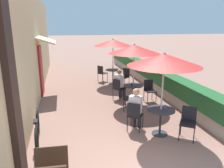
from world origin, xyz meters
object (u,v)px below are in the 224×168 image
(seated_patron_mid_right, at_px, (120,83))
(bicycle_leaning, at_px, (37,130))
(patio_umbrella_mid, at_px, (134,49))
(cafe_chair_mid_left, at_px, (149,89))
(cafe_chair_near_left, at_px, (135,114))
(patio_table_near, at_px, (161,116))
(coffee_cup_near, at_px, (165,107))
(cafe_chair_far_left, at_px, (125,76))
(patio_table_mid, at_px, (133,90))
(patio_umbrella_near, at_px, (164,60))
(cafe_chair_near_right, at_px, (188,120))
(patio_umbrella_far, at_px, (113,43))
(coffee_cup_mid, at_px, (132,84))
(patio_table_far, at_px, (113,74))
(cafe_chair_mid_back, at_px, (132,97))
(cafe_chair_far_right, at_px, (102,72))
(seated_patron_near_left, at_px, (136,107))
(cafe_chair_mid_right, at_px, (118,87))

(seated_patron_mid_right, bearing_deg, bicycle_leaning, -78.99)
(patio_umbrella_mid, bearing_deg, cafe_chair_mid_left, 8.82)
(cafe_chair_near_left, bearing_deg, patio_table_near, 6.07)
(coffee_cup_near, relative_size, cafe_chair_far_left, 0.10)
(patio_umbrella_mid, bearing_deg, patio_table_mid, 90.00)
(patio_umbrella_near, xyz_separation_m, bicycle_leaning, (-3.28, 0.31, -1.75))
(patio_umbrella_mid, bearing_deg, seated_patron_mid_right, 119.94)
(cafe_chair_near_right, xyz_separation_m, cafe_chair_mid_left, (0.12, 2.98, 0.00))
(patio_umbrella_near, relative_size, patio_umbrella_far, 1.00)
(cafe_chair_near_left, distance_m, coffee_cup_mid, 2.21)
(coffee_cup_near, bearing_deg, cafe_chair_mid_left, 76.72)
(cafe_chair_near_right, bearing_deg, cafe_chair_mid_left, -56.53)
(patio_umbrella_near, xyz_separation_m, patio_table_far, (-0.05, 5.56, -1.57))
(patio_umbrella_near, bearing_deg, seated_patron_mid_right, 95.94)
(cafe_chair_near_left, relative_size, patio_table_mid, 1.15)
(patio_umbrella_mid, height_order, seated_patron_mid_right, patio_umbrella_mid)
(cafe_chair_mid_back, relative_size, bicycle_leaning, 0.49)
(cafe_chair_mid_back, bearing_deg, patio_table_far, 24.54)
(cafe_chair_near_left, distance_m, cafe_chair_far_left, 4.79)
(cafe_chair_near_right, height_order, cafe_chair_mid_back, same)
(cafe_chair_far_right, bearing_deg, patio_umbrella_mid, -27.54)
(cafe_chair_mid_left, bearing_deg, patio_umbrella_far, -77.51)
(seated_patron_near_left, height_order, patio_table_far, seated_patron_near_left)
(coffee_cup_near, relative_size, bicycle_leaning, 0.05)
(cafe_chair_near_left, height_order, bicycle_leaning, cafe_chair_near_left)
(cafe_chair_near_left, bearing_deg, patio_table_mid, 108.71)
(patio_umbrella_far, relative_size, cafe_chair_far_right, 2.65)
(coffee_cup_mid, distance_m, bicycle_leaning, 3.92)
(seated_patron_near_left, relative_size, patio_umbrella_mid, 0.54)
(coffee_cup_mid, distance_m, patio_umbrella_far, 3.36)
(cafe_chair_mid_left, height_order, cafe_chair_mid_back, same)
(cafe_chair_near_right, bearing_deg, patio_umbrella_far, -47.67)
(seated_patron_near_left, height_order, coffee_cup_near, seated_patron_near_left)
(cafe_chair_near_right, distance_m, patio_table_far, 5.96)
(patio_table_near, bearing_deg, patio_umbrella_far, 90.54)
(seated_patron_near_left, bearing_deg, patio_table_far, 120.07)
(seated_patron_mid_right, bearing_deg, coffee_cup_mid, -9.52)
(cafe_chair_far_right, bearing_deg, patio_umbrella_near, -31.59)
(cafe_chair_near_left, xyz_separation_m, cafe_chair_far_left, (1.07, 4.67, 0.00))
(cafe_chair_mid_back, bearing_deg, patio_umbrella_far, 24.54)
(seated_patron_near_left, bearing_deg, patio_umbrella_near, -2.81)
(patio_umbrella_near, distance_m, patio_table_far, 5.78)
(bicycle_leaning, bearing_deg, cafe_chair_mid_right, 39.84)
(cafe_chair_near_right, bearing_deg, seated_patron_near_left, 1.64)
(cafe_chair_near_left, bearing_deg, bicycle_leaning, -143.17)
(seated_patron_near_left, xyz_separation_m, bicycle_leaning, (-2.72, -0.14, -0.34))
(cafe_chair_near_right, distance_m, bicycle_leaning, 3.97)
(cafe_chair_near_right, distance_m, patio_table_mid, 2.93)
(patio_umbrella_mid, height_order, cafe_chair_far_left, patio_umbrella_mid)
(cafe_chair_mid_back, distance_m, cafe_chair_far_left, 3.26)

